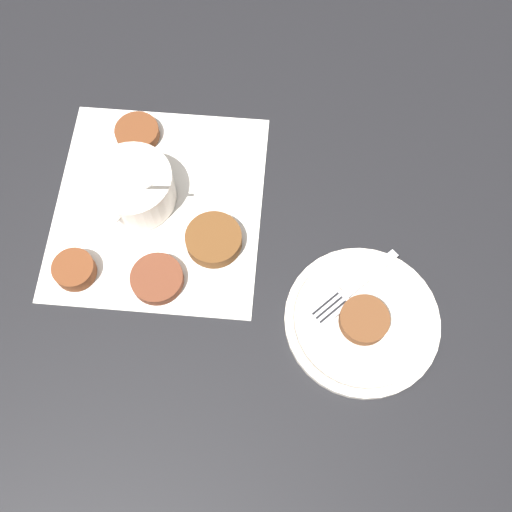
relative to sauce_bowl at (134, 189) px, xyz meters
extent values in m
plane|color=black|center=(0.02, 0.05, -0.03)|extent=(4.00, 4.00, 0.00)
cube|color=silver|center=(0.00, 0.03, -0.03)|extent=(0.36, 0.33, 0.00)
cylinder|color=silver|center=(0.00, 0.00, 0.00)|extent=(0.11, 0.11, 0.06)
cylinder|color=gold|center=(0.00, 0.00, -0.01)|extent=(0.10, 0.10, 0.03)
cone|color=silver|center=(0.05, 0.00, 0.02)|extent=(0.03, 0.03, 0.03)
cylinder|color=silver|center=(0.01, 0.03, 0.03)|extent=(0.03, 0.06, 0.09)
cylinder|color=brown|center=(0.13, -0.05, -0.01)|extent=(0.06, 0.06, 0.02)
cylinder|color=brown|center=(0.04, 0.13, -0.01)|extent=(0.08, 0.08, 0.02)
cylinder|color=brown|center=(0.12, 0.07, -0.02)|extent=(0.07, 0.07, 0.02)
cylinder|color=brown|center=(-0.10, -0.03, -0.02)|extent=(0.07, 0.07, 0.02)
cylinder|color=silver|center=(0.11, 0.34, -0.02)|extent=(0.20, 0.20, 0.01)
torus|color=silver|center=(0.11, 0.34, -0.02)|extent=(0.20, 0.20, 0.01)
cylinder|color=brown|center=(0.11, 0.34, 0.00)|extent=(0.06, 0.06, 0.02)
cube|color=silver|center=(0.05, 0.34, -0.01)|extent=(0.08, 0.07, 0.00)
cube|color=silver|center=(0.11, 0.30, -0.01)|extent=(0.06, 0.06, 0.00)
cube|color=black|center=(0.10, 0.29, -0.01)|extent=(0.04, 0.03, 0.00)
cube|color=black|center=(0.11, 0.30, -0.01)|extent=(0.04, 0.03, 0.00)
cube|color=black|center=(0.11, 0.30, -0.01)|extent=(0.04, 0.03, 0.00)
camera|label=1|loc=(0.36, 0.26, 0.73)|focal=42.00mm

